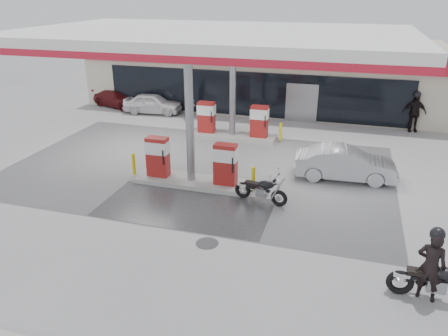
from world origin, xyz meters
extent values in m
plane|color=gray|center=(0.00, 0.00, 0.00)|extent=(90.00, 90.00, 0.00)
cube|color=#4C4C4F|center=(0.50, 0.00, 0.00)|extent=(6.00, 3.00, 0.00)
cylinder|color=#38383A|center=(2.00, -2.00, 0.00)|extent=(0.70, 0.70, 0.01)
cube|color=beige|center=(0.00, 16.00, 2.00)|extent=(22.00, 8.00, 4.00)
cube|color=black|center=(0.00, 11.97, 1.40)|extent=(18.00, 0.10, 2.60)
cube|color=#B31629|center=(0.00, 11.90, 3.50)|extent=(22.00, 0.25, 1.00)
cube|color=navy|center=(7.00, 11.85, 3.50)|extent=(3.50, 0.12, 0.80)
cube|color=gray|center=(3.00, 11.93, 1.10)|extent=(1.80, 0.14, 2.20)
cube|color=silver|center=(0.00, 5.00, 5.30)|extent=(16.00, 10.00, 0.60)
cube|color=#B31629|center=(0.00, 0.05, 5.12)|extent=(16.00, 0.12, 0.24)
cube|color=#B31629|center=(0.00, 9.95, 5.12)|extent=(16.00, 0.12, 0.24)
cylinder|color=gray|center=(0.00, 2.00, 2.59)|extent=(0.32, 0.32, 5.00)
cylinder|color=gray|center=(0.00, 8.00, 2.59)|extent=(0.32, 0.32, 5.00)
cube|color=#9E9E99|center=(0.00, 2.00, 0.09)|extent=(4.50, 1.30, 0.18)
cube|color=maroon|center=(-1.40, 2.00, 0.98)|extent=(0.85, 0.48, 1.60)
cube|color=maroon|center=(1.40, 2.00, 0.98)|extent=(0.85, 0.48, 1.60)
cube|color=silver|center=(-1.40, 2.00, 1.38)|extent=(0.88, 0.52, 0.50)
cube|color=silver|center=(1.40, 2.00, 1.38)|extent=(0.88, 0.52, 0.50)
cylinder|color=gold|center=(-2.50, 2.00, 0.54)|extent=(0.14, 0.14, 0.90)
cylinder|color=gold|center=(2.50, 2.00, 0.54)|extent=(0.14, 0.14, 0.90)
cube|color=#9E9E99|center=(0.00, 8.00, 0.09)|extent=(4.50, 1.30, 0.18)
cube|color=maroon|center=(-1.40, 8.00, 0.98)|extent=(0.85, 0.48, 1.60)
cube|color=maroon|center=(1.40, 8.00, 0.98)|extent=(0.85, 0.48, 1.60)
cube|color=silver|center=(-1.40, 8.00, 1.38)|extent=(0.88, 0.52, 0.50)
cube|color=silver|center=(1.40, 8.00, 1.38)|extent=(0.88, 0.52, 0.50)
cylinder|color=gold|center=(-2.50, 8.00, 0.54)|extent=(0.14, 0.14, 0.90)
cylinder|color=gold|center=(2.50, 8.00, 0.54)|extent=(0.14, 0.14, 0.90)
torus|color=black|center=(7.39, -2.83, 0.34)|extent=(0.68, 0.17, 0.68)
cube|color=gray|center=(8.22, -2.81, 0.43)|extent=(0.46, 0.28, 0.34)
cube|color=black|center=(8.05, -2.82, 0.54)|extent=(1.02, 0.13, 0.09)
ellipsoid|color=black|center=(8.38, -2.81, 0.79)|extent=(0.64, 0.37, 0.32)
cube|color=black|center=(7.82, -2.82, 0.72)|extent=(0.63, 0.28, 0.11)
cylinder|color=silver|center=(7.65, -2.67, 0.32)|extent=(1.02, 0.11, 0.09)
imported|color=black|center=(8.01, -2.82, 0.94)|extent=(0.78, 0.62, 1.88)
torus|color=black|center=(3.65, 1.05, 0.31)|extent=(0.64, 0.27, 0.62)
torus|color=black|center=(2.25, 1.34, 0.31)|extent=(0.64, 0.27, 0.62)
cube|color=gray|center=(2.99, 1.19, 0.39)|extent=(0.46, 0.33, 0.31)
cube|color=black|center=(2.84, 1.22, 0.50)|extent=(0.93, 0.29, 0.08)
ellipsoid|color=black|center=(3.15, 1.16, 0.72)|extent=(0.64, 0.44, 0.29)
cube|color=black|center=(2.64, 1.26, 0.66)|extent=(0.61, 0.36, 0.10)
cylinder|color=silver|center=(3.45, 1.09, 1.04)|extent=(0.20, 0.78, 0.04)
sphere|color=silver|center=(3.57, 1.07, 0.91)|extent=(0.19, 0.19, 0.19)
cylinder|color=silver|center=(2.52, 1.44, 0.29)|extent=(0.93, 0.27, 0.08)
imported|color=silver|center=(-5.98, 11.20, 0.61)|extent=(3.72, 1.80, 1.22)
imported|color=slate|center=(-3.34, 10.80, 0.91)|extent=(0.75, 0.93, 1.82)
imported|color=#B0B4B9|center=(5.77, 4.20, 0.66)|extent=(4.09, 1.69, 1.32)
imported|color=#551215|center=(-8.87, 12.00, 0.53)|extent=(3.94, 2.61, 1.06)
imported|color=black|center=(9.00, 11.80, 1.03)|extent=(1.27, 0.68, 2.05)
camera|label=1|loc=(5.74, -12.73, 7.17)|focal=35.00mm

